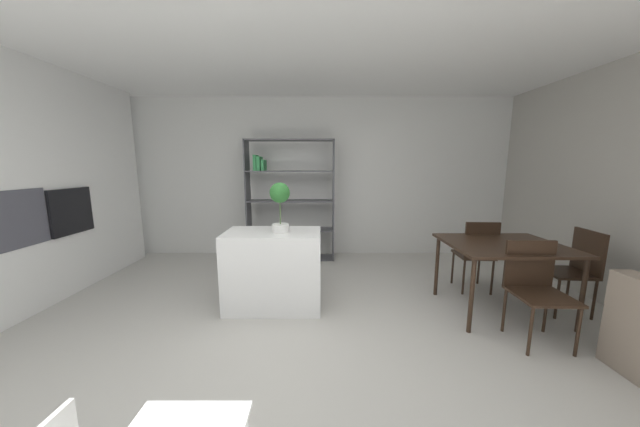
{
  "coord_description": "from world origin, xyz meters",
  "views": [
    {
      "loc": [
        0.23,
        -2.58,
        1.63
      ],
      "look_at": [
        0.23,
        0.68,
        1.09
      ],
      "focal_mm": 16.68,
      "sensor_mm": 36.0,
      "label": 1
    }
  ],
  "objects_px": {
    "dining_chair_near": "(536,282)",
    "dining_chair_window_side": "(577,265)",
    "potted_plant_on_island": "(280,201)",
    "open_bookshelf": "(288,197)",
    "dining_table": "(504,250)",
    "built_in_oven": "(72,211)",
    "kitchen_island": "(274,269)",
    "dining_chair_far": "(478,250)"
  },
  "relations": [
    {
      "from": "kitchen_island",
      "to": "open_bookshelf",
      "type": "height_order",
      "value": "open_bookshelf"
    },
    {
      "from": "built_in_oven",
      "to": "dining_table",
      "type": "bearing_deg",
      "value": -6.05
    },
    {
      "from": "dining_chair_near",
      "to": "dining_chair_far",
      "type": "bearing_deg",
      "value": 91.95
    },
    {
      "from": "kitchen_island",
      "to": "dining_table",
      "type": "relative_size",
      "value": 0.9
    },
    {
      "from": "dining_table",
      "to": "dining_chair_window_side",
      "type": "relative_size",
      "value": 1.28
    },
    {
      "from": "potted_plant_on_island",
      "to": "kitchen_island",
      "type": "bearing_deg",
      "value": 164.62
    },
    {
      "from": "built_in_oven",
      "to": "dining_chair_window_side",
      "type": "distance_m",
      "value": 5.98
    },
    {
      "from": "open_bookshelf",
      "to": "dining_chair_far",
      "type": "distance_m",
      "value": 2.96
    },
    {
      "from": "kitchen_island",
      "to": "dining_chair_near",
      "type": "bearing_deg",
      "value": -14.25
    },
    {
      "from": "potted_plant_on_island",
      "to": "dining_chair_window_side",
      "type": "relative_size",
      "value": 0.59
    },
    {
      "from": "kitchen_island",
      "to": "dining_table",
      "type": "height_order",
      "value": "kitchen_island"
    },
    {
      "from": "kitchen_island",
      "to": "dining_chair_far",
      "type": "bearing_deg",
      "value": 8.51
    },
    {
      "from": "potted_plant_on_island",
      "to": "built_in_oven",
      "type": "bearing_deg",
      "value": 170.81
    },
    {
      "from": "dining_table",
      "to": "dining_chair_far",
      "type": "distance_m",
      "value": 0.54
    },
    {
      "from": "built_in_oven",
      "to": "dining_table",
      "type": "xyz_separation_m",
      "value": [
        5.12,
        -0.54,
        -0.34
      ]
    },
    {
      "from": "potted_plant_on_island",
      "to": "dining_table",
      "type": "xyz_separation_m",
      "value": [
        2.44,
        -0.11,
        -0.53
      ]
    },
    {
      "from": "dining_chair_near",
      "to": "built_in_oven",
      "type": "bearing_deg",
      "value": 169.92
    },
    {
      "from": "built_in_oven",
      "to": "dining_chair_near",
      "type": "height_order",
      "value": "built_in_oven"
    },
    {
      "from": "built_in_oven",
      "to": "dining_chair_near",
      "type": "bearing_deg",
      "value": -11.61
    },
    {
      "from": "open_bookshelf",
      "to": "dining_chair_near",
      "type": "relative_size",
      "value": 2.21
    },
    {
      "from": "potted_plant_on_island",
      "to": "dining_chair_far",
      "type": "bearing_deg",
      "value": 9.39
    },
    {
      "from": "kitchen_island",
      "to": "dining_table",
      "type": "distance_m",
      "value": 2.55
    },
    {
      "from": "built_in_oven",
      "to": "dining_chair_far",
      "type": "relative_size",
      "value": 0.66
    },
    {
      "from": "dining_chair_near",
      "to": "potted_plant_on_island",
      "type": "bearing_deg",
      "value": 167.32
    },
    {
      "from": "open_bookshelf",
      "to": "potted_plant_on_island",
      "type": "bearing_deg",
      "value": -86.44
    },
    {
      "from": "dining_table",
      "to": "dining_chair_far",
      "type": "xyz_separation_m",
      "value": [
        -0.0,
        0.51,
        -0.16
      ]
    },
    {
      "from": "dining_chair_near",
      "to": "dining_chair_window_side",
      "type": "bearing_deg",
      "value": 33.23
    },
    {
      "from": "built_in_oven",
      "to": "potted_plant_on_island",
      "type": "xyz_separation_m",
      "value": [
        2.68,
        -0.43,
        0.18
      ]
    },
    {
      "from": "potted_plant_on_island",
      "to": "dining_chair_near",
      "type": "relative_size",
      "value": 0.6
    },
    {
      "from": "dining_table",
      "to": "open_bookshelf",
      "type": "bearing_deg",
      "value": 143.12
    },
    {
      "from": "built_in_oven",
      "to": "dining_chair_far",
      "type": "distance_m",
      "value": 5.14
    },
    {
      "from": "dining_chair_near",
      "to": "dining_chair_window_side",
      "type": "xyz_separation_m",
      "value": [
        0.81,
        0.5,
        -0.0
      ]
    },
    {
      "from": "kitchen_island",
      "to": "dining_chair_window_side",
      "type": "relative_size",
      "value": 1.15
    },
    {
      "from": "dining_chair_near",
      "to": "dining_chair_window_side",
      "type": "height_order",
      "value": "dining_chair_window_side"
    },
    {
      "from": "open_bookshelf",
      "to": "dining_table",
      "type": "distance_m",
      "value": 3.21
    },
    {
      "from": "built_in_oven",
      "to": "dining_chair_far",
      "type": "bearing_deg",
      "value": -0.33
    },
    {
      "from": "dining_table",
      "to": "dining_chair_far",
      "type": "relative_size",
      "value": 1.27
    },
    {
      "from": "dining_chair_window_side",
      "to": "dining_chair_far",
      "type": "distance_m",
      "value": 0.97
    },
    {
      "from": "built_in_oven",
      "to": "open_bookshelf",
      "type": "distance_m",
      "value": 2.91
    },
    {
      "from": "potted_plant_on_island",
      "to": "open_bookshelf",
      "type": "relative_size",
      "value": 0.27
    },
    {
      "from": "dining_table",
      "to": "dining_chair_near",
      "type": "distance_m",
      "value": 0.53
    },
    {
      "from": "dining_table",
      "to": "built_in_oven",
      "type": "bearing_deg",
      "value": 173.95
    }
  ]
}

